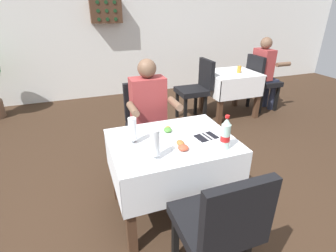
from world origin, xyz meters
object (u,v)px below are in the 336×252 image
object	(u,v)px
chair_near_camera_side	(219,225)
plate_far_diner	(168,130)
beer_glass_left	(133,131)
background_chair_right	(261,79)
background_chair_left	(197,87)
background_table_tumbler	(239,69)
background_dining_table	(230,84)
napkin_cutlery_set	(206,137)
cola_bottle_primary	(226,135)
chair_far_diner_seat	(147,122)
main_dining_table	(172,158)
background_patron	(265,70)
beer_glass_middle	(155,144)
seated_diner_far	(150,113)
plate_near_camera	(184,147)
wall_bottle_rack	(106,11)

from	to	relation	value
chair_near_camera_side	plate_far_diner	world-z (taller)	chair_near_camera_side
beer_glass_left	background_chair_right	bearing A→B (deg)	33.56
beer_glass_left	background_chair_left	world-z (taller)	background_chair_left
background_table_tumbler	background_chair_right	bearing A→B (deg)	7.13
plate_far_diner	beer_glass_left	distance (m)	0.36
beer_glass_left	background_chair_right	distance (m)	3.22
background_dining_table	background_chair_left	xyz separation A→B (m)	(-0.62, 0.00, 0.02)
napkin_cutlery_set	cola_bottle_primary	bearing A→B (deg)	-79.61
chair_far_diner_seat	main_dining_table	bearing A→B (deg)	-90.00
beer_glass_left	cola_bottle_primary	xyz separation A→B (m)	(0.64, -0.33, 0.01)
background_patron	cola_bottle_primary	bearing A→B (deg)	-134.77
main_dining_table	cola_bottle_primary	bearing A→B (deg)	-40.20
chair_far_diner_seat	background_chair_left	world-z (taller)	same
beer_glass_middle	background_dining_table	size ratio (longest dim) A/B	0.28
chair_far_diner_seat	beer_glass_left	xyz separation A→B (m)	(-0.31, -0.73, 0.29)
background_chair_left	background_patron	bearing A→B (deg)	0.00
seated_diner_far	plate_near_camera	size ratio (longest dim) A/B	5.57
wall_bottle_rack	napkin_cutlery_set	bearing A→B (deg)	-85.75
chair_far_diner_seat	background_dining_table	xyz separation A→B (m)	(1.74, 1.04, -0.02)
beer_glass_left	background_chair_left	distance (m)	2.29
background_patron	background_table_tumbler	distance (m)	0.58
background_table_tumbler	napkin_cutlery_set	bearing A→B (deg)	-130.48
main_dining_table	wall_bottle_rack	bearing A→B (deg)	89.61
background_patron	chair_near_camera_side	bearing A→B (deg)	-132.72
seated_diner_far	plate_far_diner	distance (m)	0.52
plate_near_camera	cola_bottle_primary	distance (m)	0.33
plate_far_diner	cola_bottle_primary	bearing A→B (deg)	-54.52
seated_diner_far	wall_bottle_rack	size ratio (longest dim) A/B	2.25
beer_glass_middle	background_chair_right	distance (m)	3.30
background_chair_right	wall_bottle_rack	world-z (taller)	wall_bottle_rack
plate_near_camera	background_chair_right	xyz separation A→B (m)	(2.32, 1.99, -0.19)
cola_bottle_primary	background_dining_table	size ratio (longest dim) A/B	0.34
beer_glass_middle	cola_bottle_primary	bearing A→B (deg)	-5.35
seated_diner_far	background_patron	size ratio (longest dim) A/B	1.00
chair_far_diner_seat	beer_glass_middle	world-z (taller)	chair_far_diner_seat
chair_near_camera_side	cola_bottle_primary	xyz separation A→B (m)	(0.32, 0.51, 0.30)
napkin_cutlery_set	background_patron	bearing A→B (deg)	41.55
background_table_tumbler	chair_near_camera_side	bearing A→B (deg)	-125.82
plate_far_diner	seated_diner_far	bearing A→B (deg)	91.75
chair_far_diner_seat	beer_glass_middle	xyz separation A→B (m)	(-0.22, -1.00, 0.30)
chair_near_camera_side	background_dining_table	distance (m)	3.13
beer_glass_middle	napkin_cutlery_set	distance (m)	0.54
background_chair_left	napkin_cutlery_set	bearing A→B (deg)	-113.91
chair_far_diner_seat	seated_diner_far	world-z (taller)	seated_diner_far
chair_near_camera_side	background_table_tumbler	world-z (taller)	chair_near_camera_side
chair_near_camera_side	plate_far_diner	xyz separation A→B (m)	(0.02, 0.93, 0.19)
seated_diner_far	plate_far_diner	xyz separation A→B (m)	(0.02, -0.52, 0.03)
plate_far_diner	background_chair_left	distance (m)	2.01
plate_near_camera	background_chair_left	distance (m)	2.28
beer_glass_left	main_dining_table	bearing A→B (deg)	-9.69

